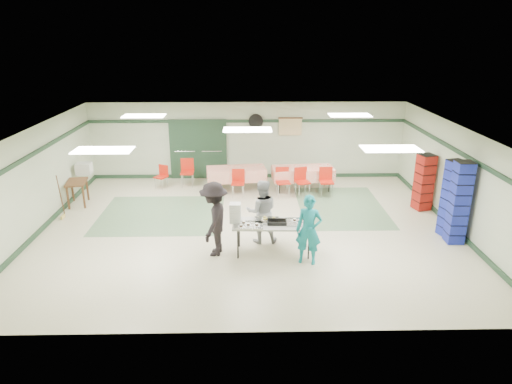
{
  "coord_description": "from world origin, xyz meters",
  "views": [
    {
      "loc": [
        -0.02,
        -11.25,
        5.03
      ],
      "look_at": [
        0.21,
        -0.3,
        1.13
      ],
      "focal_mm": 32.0,
      "sensor_mm": 36.0,
      "label": 1
    }
  ],
  "objects_px": {
    "chair_loose_a": "(187,169)",
    "broom": "(61,196)",
    "office_printer": "(84,168)",
    "chair_d": "(238,180)",
    "crate_stack_blue_a": "(451,199)",
    "chair_c": "(326,178)",
    "volunteer_teal": "(309,230)",
    "dining_table_a": "(303,173)",
    "volunteer_dark": "(214,219)",
    "chair_b": "(283,179)",
    "volunteer_grey": "(262,211)",
    "crate_stack_blue_b": "(459,203)",
    "chair_loose_b": "(162,174)",
    "chair_a": "(302,179)",
    "dining_table_b": "(236,173)",
    "serving_table": "(273,225)",
    "crate_stack_red": "(424,182)",
    "printer_table": "(77,185)"
  },
  "relations": [
    {
      "from": "dining_table_a",
      "to": "chair_c",
      "type": "relative_size",
      "value": 2.23
    },
    {
      "from": "dining_table_a",
      "to": "office_printer",
      "type": "height_order",
      "value": "office_printer"
    },
    {
      "from": "chair_d",
      "to": "crate_stack_blue_a",
      "type": "height_order",
      "value": "crate_stack_blue_a"
    },
    {
      "from": "volunteer_teal",
      "to": "chair_loose_b",
      "type": "xyz_separation_m",
      "value": [
        -4.22,
        5.33,
        -0.33
      ]
    },
    {
      "from": "chair_d",
      "to": "chair_loose_a",
      "type": "bearing_deg",
      "value": 152.37
    },
    {
      "from": "dining_table_a",
      "to": "crate_stack_blue_b",
      "type": "xyz_separation_m",
      "value": [
        3.32,
        -4.09,
        0.48
      ]
    },
    {
      "from": "chair_b",
      "to": "chair_d",
      "type": "height_order",
      "value": "chair_b"
    },
    {
      "from": "dining_table_a",
      "to": "crate_stack_blue_b",
      "type": "bearing_deg",
      "value": -55.09
    },
    {
      "from": "printer_table",
      "to": "volunteer_teal",
      "type": "bearing_deg",
      "value": -39.82
    },
    {
      "from": "chair_b",
      "to": "dining_table_a",
      "type": "bearing_deg",
      "value": 31.97
    },
    {
      "from": "crate_stack_blue_a",
      "to": "broom",
      "type": "xyz_separation_m",
      "value": [
        -10.38,
        1.36,
        -0.34
      ]
    },
    {
      "from": "chair_loose_a",
      "to": "chair_d",
      "type": "bearing_deg",
      "value": -32.84
    },
    {
      "from": "chair_a",
      "to": "broom",
      "type": "bearing_deg",
      "value": 179.01
    },
    {
      "from": "chair_loose_b",
      "to": "crate_stack_blue_a",
      "type": "height_order",
      "value": "crate_stack_blue_a"
    },
    {
      "from": "crate_stack_blue_a",
      "to": "volunteer_teal",
      "type": "bearing_deg",
      "value": -159.72
    },
    {
      "from": "dining_table_b",
      "to": "chair_loose_b",
      "type": "relative_size",
      "value": 2.55
    },
    {
      "from": "chair_loose_a",
      "to": "crate_stack_red",
      "type": "distance_m",
      "value": 7.56
    },
    {
      "from": "crate_stack_blue_b",
      "to": "volunteer_dark",
      "type": "bearing_deg",
      "value": -175.14
    },
    {
      "from": "chair_c",
      "to": "crate_stack_blue_a",
      "type": "relative_size",
      "value": 0.45
    },
    {
      "from": "chair_a",
      "to": "chair_c",
      "type": "distance_m",
      "value": 0.79
    },
    {
      "from": "volunteer_dark",
      "to": "crate_stack_blue_a",
      "type": "height_order",
      "value": "crate_stack_blue_a"
    },
    {
      "from": "volunteer_grey",
      "to": "volunteer_dark",
      "type": "xyz_separation_m",
      "value": [
        -1.13,
        -0.65,
        0.08
      ]
    },
    {
      "from": "dining_table_b",
      "to": "chair_c",
      "type": "bearing_deg",
      "value": -18.13
    },
    {
      "from": "serving_table",
      "to": "dining_table_b",
      "type": "relative_size",
      "value": 0.96
    },
    {
      "from": "chair_loose_a",
      "to": "broom",
      "type": "bearing_deg",
      "value": -140.31
    },
    {
      "from": "chair_c",
      "to": "chair_d",
      "type": "distance_m",
      "value": 2.81
    },
    {
      "from": "chair_loose_a",
      "to": "office_printer",
      "type": "relative_size",
      "value": 2.08
    },
    {
      "from": "chair_b",
      "to": "chair_c",
      "type": "xyz_separation_m",
      "value": [
        1.39,
        -0.0,
        -0.01
      ]
    },
    {
      "from": "chair_b",
      "to": "office_printer",
      "type": "xyz_separation_m",
      "value": [
        -6.26,
        0.05,
        0.36
      ]
    },
    {
      "from": "dining_table_a",
      "to": "office_printer",
      "type": "distance_m",
      "value": 7.01
    },
    {
      "from": "volunteer_teal",
      "to": "dining_table_a",
      "type": "distance_m",
      "value": 5.1
    },
    {
      "from": "chair_b",
      "to": "crate_stack_red",
      "type": "bearing_deg",
      "value": -23.51
    },
    {
      "from": "crate_stack_blue_a",
      "to": "office_printer",
      "type": "relative_size",
      "value": 4.47
    },
    {
      "from": "office_printer",
      "to": "broom",
      "type": "distance_m",
      "value": 1.82
    },
    {
      "from": "dining_table_b",
      "to": "crate_stack_blue_b",
      "type": "xyz_separation_m",
      "value": [
        5.52,
        -4.09,
        0.48
      ]
    },
    {
      "from": "volunteer_teal",
      "to": "volunteer_grey",
      "type": "bearing_deg",
      "value": 146.49
    },
    {
      "from": "chair_a",
      "to": "chair_loose_b",
      "type": "distance_m",
      "value": 4.66
    },
    {
      "from": "dining_table_b",
      "to": "crate_stack_red",
      "type": "bearing_deg",
      "value": -25.46
    },
    {
      "from": "dining_table_a",
      "to": "chair_loose_a",
      "type": "xyz_separation_m",
      "value": [
        -3.87,
        0.49,
        0.0
      ]
    },
    {
      "from": "volunteer_dark",
      "to": "crate_stack_red",
      "type": "distance_m",
      "value": 6.55
    },
    {
      "from": "dining_table_b",
      "to": "chair_d",
      "type": "xyz_separation_m",
      "value": [
        0.07,
        -0.57,
        -0.04
      ]
    },
    {
      "from": "broom",
      "to": "volunteer_dark",
      "type": "bearing_deg",
      "value": -34.86
    },
    {
      "from": "volunteer_grey",
      "to": "chair_d",
      "type": "height_order",
      "value": "volunteer_grey"
    },
    {
      "from": "serving_table",
      "to": "chair_d",
      "type": "xyz_separation_m",
      "value": [
        -0.89,
        4.0,
        -0.19
      ]
    },
    {
      "from": "volunteer_grey",
      "to": "chair_d",
      "type": "xyz_separation_m",
      "value": [
        -0.64,
        3.38,
        -0.28
      ]
    },
    {
      "from": "chair_c",
      "to": "chair_loose_a",
      "type": "distance_m",
      "value": 4.67
    },
    {
      "from": "chair_a",
      "to": "printer_table",
      "type": "xyz_separation_m",
      "value": [
        -6.87,
        -0.69,
        0.08
      ]
    },
    {
      "from": "serving_table",
      "to": "crate_stack_blue_a",
      "type": "height_order",
      "value": "crate_stack_blue_a"
    },
    {
      "from": "chair_b",
      "to": "chair_loose_b",
      "type": "height_order",
      "value": "chair_b"
    },
    {
      "from": "volunteer_dark",
      "to": "chair_b",
      "type": "distance_m",
      "value": 4.47
    }
  ]
}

